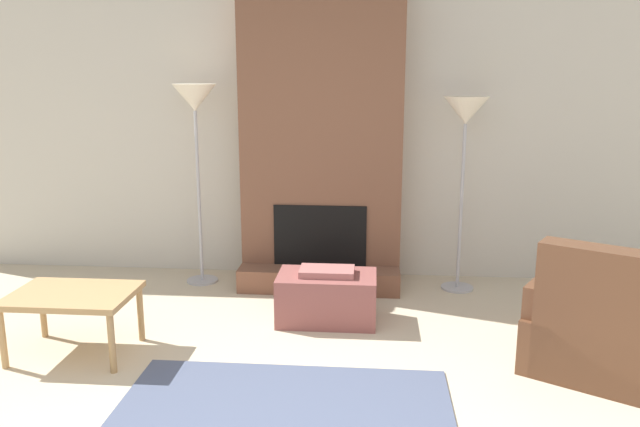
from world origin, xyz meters
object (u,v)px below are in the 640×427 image
ottoman (327,297)px  floor_lamp_left (195,109)px  armchair (603,332)px  side_table (73,300)px  floor_lamp_right (465,121)px

ottoman → floor_lamp_left: size_ratio=0.42×
armchair → side_table: size_ratio=1.46×
armchair → side_table: armchair is taller
side_table → floor_lamp_right: bearing=29.5°
ottoman → floor_lamp_right: (1.11, 0.84, 1.29)m
armchair → floor_lamp_right: (-0.71, 1.53, 1.21)m
floor_lamp_right → side_table: bearing=-150.5°
floor_lamp_left → side_table: bearing=-105.9°
ottoman → floor_lamp_right: 1.89m
side_table → floor_lamp_left: size_ratio=0.45×
side_table → ottoman: bearing=23.6°
ottoman → floor_lamp_left: 2.02m
armchair → floor_lamp_left: (-3.03, 1.53, 1.31)m
armchair → floor_lamp_left: bearing=3.4°
floor_lamp_right → armchair: bearing=-65.2°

